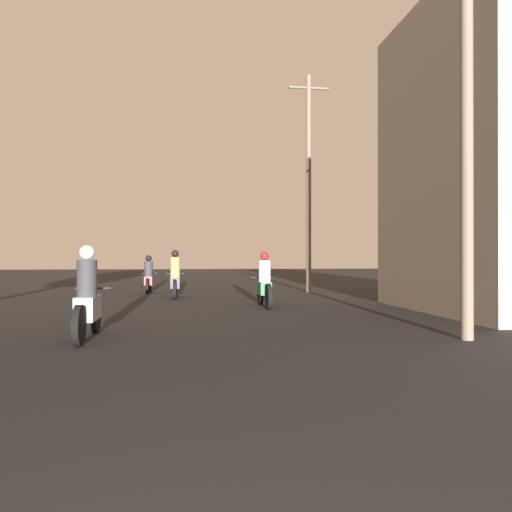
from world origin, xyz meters
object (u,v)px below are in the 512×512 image
object	(u,v)px
motorcycle_red	(149,277)
utility_pole_near	(467,124)
motorcycle_silver	(88,301)
utility_pole_far	(309,179)
motorcycle_green	(264,285)
motorcycle_black	(175,279)

from	to	relation	value
motorcycle_red	utility_pole_near	bearing A→B (deg)	-55.93
motorcycle_silver	utility_pole_far	world-z (taller)	utility_pole_far
utility_pole_far	motorcycle_green	bearing A→B (deg)	-115.43
motorcycle_green	utility_pole_far	xyz separation A→B (m)	(2.62, 5.51, 3.79)
motorcycle_silver	utility_pole_near	xyz separation A→B (m)	(6.13, -0.95, 2.90)
motorcycle_black	utility_pole_far	xyz separation A→B (m)	(5.09, 2.10, 3.76)
motorcycle_silver	motorcycle_red	bearing A→B (deg)	84.95
motorcycle_silver	motorcycle_red	size ratio (longest dim) A/B	1.06
motorcycle_silver	utility_pole_near	bearing A→B (deg)	-12.95
motorcycle_silver	utility_pole_far	bearing A→B (deg)	54.59
motorcycle_silver	motorcycle_black	distance (m)	8.42
motorcycle_green	motorcycle_black	xyz separation A→B (m)	(-2.47, 3.40, 0.03)
motorcycle_red	motorcycle_silver	bearing A→B (deg)	-83.04
motorcycle_red	motorcycle_black	bearing A→B (deg)	-61.29
motorcycle_silver	utility_pole_near	distance (m)	6.84
utility_pole_near	motorcycle_green	bearing A→B (deg)	112.30
motorcycle_red	motorcycle_green	bearing A→B (deg)	-52.45
motorcycle_green	utility_pole_near	xyz separation A→B (m)	(2.41, -5.88, 2.91)
motorcycle_silver	utility_pole_far	xyz separation A→B (m)	(6.33, 10.43, 3.78)
motorcycle_green	motorcycle_red	bearing A→B (deg)	128.32
motorcycle_black	motorcycle_red	bearing A→B (deg)	118.12
motorcycle_silver	motorcycle_green	bearing A→B (deg)	48.83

